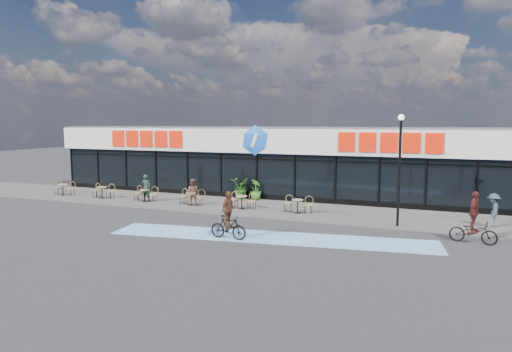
# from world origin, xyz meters

# --- Properties ---
(ground) EXTENTS (120.00, 120.00, 0.00)m
(ground) POSITION_xyz_m (0.00, 0.00, 0.00)
(ground) COLOR #28282B
(ground) RESTS_ON ground
(sidewalk) EXTENTS (44.00, 5.00, 0.10)m
(sidewalk) POSITION_xyz_m (0.00, 4.50, 0.05)
(sidewalk) COLOR #5F5B54
(sidewalk) RESTS_ON ground
(bike_lane) EXTENTS (14.17, 4.13, 0.01)m
(bike_lane) POSITION_xyz_m (4.00, -1.50, 0.01)
(bike_lane) COLOR #70A0D4
(bike_lane) RESTS_ON ground
(building) EXTENTS (30.60, 6.57, 4.75)m
(building) POSITION_xyz_m (-0.00, 9.93, 2.34)
(building) COLOR black
(building) RESTS_ON ground
(lamp_post) EXTENTS (0.28, 0.28, 5.17)m
(lamp_post) POSITION_xyz_m (8.93, 2.30, 3.17)
(lamp_post) COLOR black
(lamp_post) RESTS_ON sidewalk
(bistro_set_0) EXTENTS (1.54, 0.62, 0.90)m
(bistro_set_0) POSITION_xyz_m (-12.46, 3.60, 0.56)
(bistro_set_0) COLOR tan
(bistro_set_0) RESTS_ON sidewalk
(bistro_set_1) EXTENTS (1.54, 0.62, 0.90)m
(bistro_set_1) POSITION_xyz_m (-9.22, 3.60, 0.56)
(bistro_set_1) COLOR tan
(bistro_set_1) RESTS_ON sidewalk
(bistro_set_2) EXTENTS (1.54, 0.62, 0.90)m
(bistro_set_2) POSITION_xyz_m (-5.98, 3.60, 0.56)
(bistro_set_2) COLOR tan
(bistro_set_2) RESTS_ON sidewalk
(bistro_set_3) EXTENTS (1.54, 0.62, 0.90)m
(bistro_set_3) POSITION_xyz_m (-2.74, 3.60, 0.56)
(bistro_set_3) COLOR tan
(bistro_set_3) RESTS_ON sidewalk
(bistro_set_4) EXTENTS (1.54, 0.62, 0.90)m
(bistro_set_4) POSITION_xyz_m (0.50, 3.60, 0.56)
(bistro_set_4) COLOR tan
(bistro_set_4) RESTS_ON sidewalk
(bistro_set_5) EXTENTS (1.54, 0.62, 0.90)m
(bistro_set_5) POSITION_xyz_m (3.74, 3.60, 0.56)
(bistro_set_5) COLOR tan
(bistro_set_5) RESTS_ON sidewalk
(potted_plant_left) EXTENTS (1.43, 1.49, 1.29)m
(potted_plant_left) POSITION_xyz_m (-0.95, 6.52, 0.74)
(potted_plant_left) COLOR #2F5919
(potted_plant_left) RESTS_ON sidewalk
(potted_plant_mid) EXTENTS (0.87, 0.92, 1.31)m
(potted_plant_mid) POSITION_xyz_m (-0.82, 6.59, 0.76)
(potted_plant_mid) COLOR #284D16
(potted_plant_mid) RESTS_ON sidewalk
(potted_plant_right) EXTENTS (0.73, 0.73, 1.26)m
(potted_plant_right) POSITION_xyz_m (0.10, 6.57, 0.73)
(potted_plant_right) COLOR #2D5E1B
(potted_plant_right) RESTS_ON sidewalk
(patron_left) EXTENTS (0.65, 0.47, 1.66)m
(patron_left) POSITION_xyz_m (-5.92, 3.59, 0.93)
(patron_left) COLOR #192E21
(patron_left) RESTS_ON sidewalk
(patron_right) EXTENTS (0.89, 0.77, 1.57)m
(patron_right) POSITION_xyz_m (-2.59, 3.43, 0.88)
(patron_right) COLOR brown
(patron_right) RESTS_ON sidewalk
(pedestrian_a) EXTENTS (0.64, 1.05, 1.56)m
(pedestrian_a) POSITION_xyz_m (13.03, 3.78, 0.88)
(pedestrian_a) COLOR #2A3542
(pedestrian_a) RESTS_ON sidewalk
(cyclist_a) EXTENTS (1.70, 0.96, 2.05)m
(cyclist_a) POSITION_xyz_m (2.48, -2.42, 0.82)
(cyclist_a) COLOR black
(cyclist_a) RESTS_ON ground
(cyclist_b) EXTENTS (1.91, 1.05, 2.14)m
(cyclist_b) POSITION_xyz_m (12.02, 0.67, 0.79)
(cyclist_b) COLOR black
(cyclist_b) RESTS_ON ground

